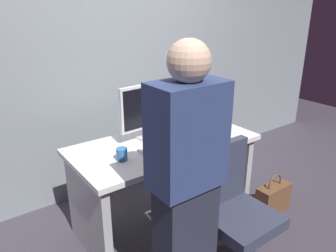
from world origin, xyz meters
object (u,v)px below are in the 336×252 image
(desk, at_px, (164,167))
(cell_phone, at_px, (219,134))
(book_stack, at_px, (195,116))
(cup_near_keyboard, at_px, (122,154))
(handbag, at_px, (273,198))
(monitor, at_px, (149,108))
(person_at_desk, at_px, (186,186))
(mouse, at_px, (194,137))
(keyboard, at_px, (165,146))
(office_chair, at_px, (234,219))

(desk, distance_m, cell_phone, 0.54)
(cell_phone, bearing_deg, book_stack, 114.57)
(cup_near_keyboard, relative_size, handbag, 0.24)
(desk, xyz_separation_m, handbag, (0.87, -0.48, -0.38))
(monitor, relative_size, cell_phone, 3.75)
(person_at_desk, distance_m, mouse, 0.91)
(keyboard, height_order, book_stack, book_stack)
(monitor, distance_m, cup_near_keyboard, 0.50)
(handbag, bearing_deg, person_at_desk, -167.70)
(office_chair, height_order, keyboard, office_chair)
(mouse, bearing_deg, cup_near_keyboard, 179.23)
(office_chair, xyz_separation_m, book_stack, (0.41, 0.89, 0.41))
(mouse, relative_size, handbag, 0.26)
(keyboard, distance_m, cup_near_keyboard, 0.38)
(desk, distance_m, handbag, 1.06)
(cup_near_keyboard, bearing_deg, mouse, -0.77)
(desk, relative_size, office_chair, 1.59)
(keyboard, distance_m, book_stack, 0.57)
(cup_near_keyboard, bearing_deg, keyboard, 0.39)
(desk, height_order, cup_near_keyboard, cup_near_keyboard)
(desk, height_order, office_chair, office_chair)
(keyboard, bearing_deg, office_chair, -83.94)
(keyboard, bearing_deg, book_stack, 22.74)
(cell_phone, bearing_deg, handbag, -16.96)
(cup_near_keyboard, height_order, cell_phone, cup_near_keyboard)
(monitor, relative_size, mouse, 5.41)
(keyboard, bearing_deg, handbag, -25.42)
(office_chair, distance_m, mouse, 0.75)
(office_chair, xyz_separation_m, cell_phone, (0.42, 0.60, 0.32))
(book_stack, bearing_deg, keyboard, -154.66)
(office_chair, relative_size, book_stack, 4.44)
(book_stack, bearing_deg, office_chair, -114.65)
(person_at_desk, xyz_separation_m, monitor, (0.35, 0.90, 0.16))
(cup_near_keyboard, bearing_deg, office_chair, -53.78)
(book_stack, bearing_deg, cup_near_keyboard, -164.62)
(cup_near_keyboard, distance_m, cell_phone, 0.90)
(person_at_desk, distance_m, monitor, 0.98)
(person_at_desk, distance_m, book_stack, 1.24)
(monitor, relative_size, keyboard, 1.26)
(book_stack, relative_size, cell_phone, 1.47)
(mouse, distance_m, cup_near_keyboard, 0.67)
(mouse, bearing_deg, office_chair, -106.34)
(desk, bearing_deg, person_at_desk, -117.51)
(cup_near_keyboard, distance_m, handbag, 1.51)
(keyboard, relative_size, book_stack, 2.03)
(handbag, bearing_deg, keyboard, 157.18)
(cup_near_keyboard, xyz_separation_m, handbag, (1.30, -0.39, -0.66))
(person_at_desk, height_order, keyboard, person_at_desk)
(cup_near_keyboard, height_order, book_stack, book_stack)
(office_chair, bearing_deg, handbag, 17.70)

